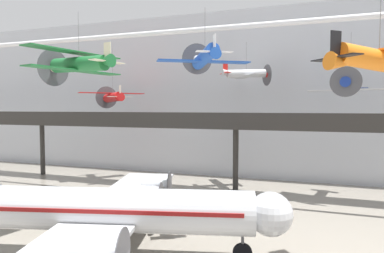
# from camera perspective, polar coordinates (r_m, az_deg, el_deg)

# --- Properties ---
(hangar_back_wall) EXTENTS (140.00, 3.00, 24.43)m
(hangar_back_wall) POSITION_cam_1_polar(r_m,az_deg,el_deg) (51.66, 9.45, 5.25)
(hangar_back_wall) COLOR silver
(hangar_back_wall) RESTS_ON ground
(mezzanine_walkway) EXTENTS (110.00, 3.20, 9.72)m
(mezzanine_walkway) POSITION_cam_1_polar(r_m,az_deg,el_deg) (41.85, 7.04, 0.08)
(mezzanine_walkway) COLOR #2D2B28
(mezzanine_walkway) RESTS_ON ground
(ceiling_truss_beam) EXTENTS (120.00, 0.60, 0.60)m
(ceiling_truss_beam) POSITION_cam_1_polar(r_m,az_deg,el_deg) (38.91, 5.86, 16.08)
(ceiling_truss_beam) COLOR silver
(airliner_silver_main) EXTENTS (27.11, 31.35, 9.01)m
(airliner_silver_main) POSITION_cam_1_polar(r_m,az_deg,el_deg) (25.16, -16.37, -13.22)
(airliner_silver_main) COLOR silver
(airliner_silver_main) RESTS_ON ground
(suspended_plane_red_highwing) EXTENTS (7.79, 7.91, 8.47)m
(suspended_plane_red_highwing) POSITION_cam_1_polar(r_m,az_deg,el_deg) (49.99, -13.04, 4.83)
(suspended_plane_red_highwing) COLOR red
(suspended_plane_white_twin) EXTENTS (9.01, 7.47, 7.28)m
(suspended_plane_white_twin) POSITION_cam_1_polar(r_m,az_deg,el_deg) (42.55, 24.83, 5.99)
(suspended_plane_white_twin) COLOR silver
(suspended_plane_blue_trainer) EXTENTS (7.50, 6.79, 5.30)m
(suspended_plane_blue_trainer) POSITION_cam_1_polar(r_m,az_deg,el_deg) (29.51, 2.17, 11.42)
(suspended_plane_blue_trainer) COLOR #1E4CAD
(suspended_plane_orange_highwing) EXTENTS (7.29, 7.56, 6.97)m
(suspended_plane_orange_highwing) POSITION_cam_1_polar(r_m,az_deg,el_deg) (22.47, 28.72, 9.77)
(suspended_plane_orange_highwing) COLOR orange
(suspended_plane_green_biplane) EXTENTS (8.06, 9.72, 6.38)m
(suspended_plane_green_biplane) POSITION_cam_1_polar(r_m,az_deg,el_deg) (32.28, -18.32, 9.89)
(suspended_plane_green_biplane) COLOR #1E6B33
(suspended_plane_silver_racer) EXTENTS (6.59, 7.25, 5.54)m
(suspended_plane_silver_racer) POSITION_cam_1_polar(r_m,az_deg,el_deg) (45.15, 9.03, 8.66)
(suspended_plane_silver_racer) COLOR silver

